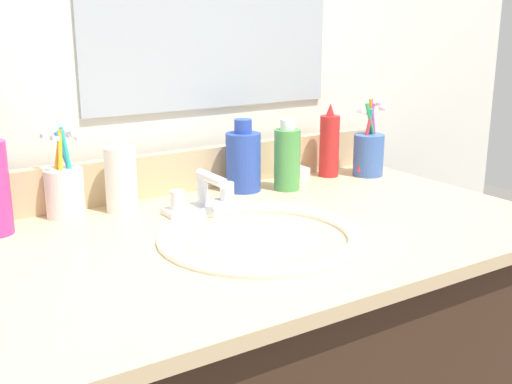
{
  "coord_description": "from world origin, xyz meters",
  "views": [
    {
      "loc": [
        -0.59,
        -0.89,
        1.1
      ],
      "look_at": [
        -0.01,
        0.0,
        0.8
      ],
      "focal_mm": 44.66,
      "sensor_mm": 36.0,
      "label": 1
    }
  ],
  "objects_px": {
    "bottle_spray_red": "(329,145)",
    "soap_bar": "(294,173)",
    "bottle_lotion_white": "(121,178)",
    "cup_white_ceramic": "(65,189)",
    "bottle_shampoo_blue": "(243,160)",
    "bottle_toner_green": "(287,158)",
    "cup_blue_plastic": "(369,152)",
    "faucet": "(204,197)"
  },
  "relations": [
    {
      "from": "bottle_lotion_white",
      "to": "bottle_toner_green",
      "type": "height_order",
      "value": "bottle_toner_green"
    },
    {
      "from": "faucet",
      "to": "bottle_shampoo_blue",
      "type": "bearing_deg",
      "value": 31.44
    },
    {
      "from": "bottle_shampoo_blue",
      "to": "bottle_spray_red",
      "type": "relative_size",
      "value": 0.91
    },
    {
      "from": "bottle_toner_green",
      "to": "cup_white_ceramic",
      "type": "relative_size",
      "value": 0.9
    },
    {
      "from": "faucet",
      "to": "bottle_spray_red",
      "type": "relative_size",
      "value": 0.93
    },
    {
      "from": "faucet",
      "to": "bottle_lotion_white",
      "type": "bearing_deg",
      "value": 146.9
    },
    {
      "from": "bottle_toner_green",
      "to": "soap_bar",
      "type": "bearing_deg",
      "value": 45.36
    },
    {
      "from": "cup_blue_plastic",
      "to": "soap_bar",
      "type": "distance_m",
      "value": 0.19
    },
    {
      "from": "bottle_spray_red",
      "to": "bottle_shampoo_blue",
      "type": "bearing_deg",
      "value": -179.77
    },
    {
      "from": "bottle_spray_red",
      "to": "bottle_toner_green",
      "type": "bearing_deg",
      "value": -163.88
    },
    {
      "from": "bottle_shampoo_blue",
      "to": "soap_bar",
      "type": "relative_size",
      "value": 2.43
    },
    {
      "from": "bottle_spray_red",
      "to": "soap_bar",
      "type": "relative_size",
      "value": 2.69
    },
    {
      "from": "bottle_spray_red",
      "to": "soap_bar",
      "type": "distance_m",
      "value": 0.11
    },
    {
      "from": "bottle_spray_red",
      "to": "cup_blue_plastic",
      "type": "relative_size",
      "value": 0.94
    },
    {
      "from": "soap_bar",
      "to": "bottle_toner_green",
      "type": "bearing_deg",
      "value": -134.64
    },
    {
      "from": "faucet",
      "to": "bottle_spray_red",
      "type": "height_order",
      "value": "bottle_spray_red"
    },
    {
      "from": "bottle_toner_green",
      "to": "bottle_shampoo_blue",
      "type": "bearing_deg",
      "value": 152.96
    },
    {
      "from": "cup_white_ceramic",
      "to": "cup_blue_plastic",
      "type": "xyz_separation_m",
      "value": [
        0.7,
        -0.07,
        0.0
      ]
    },
    {
      "from": "bottle_toner_green",
      "to": "soap_bar",
      "type": "height_order",
      "value": "bottle_toner_green"
    },
    {
      "from": "bottle_shampoo_blue",
      "to": "bottle_toner_green",
      "type": "distance_m",
      "value": 0.1
    },
    {
      "from": "bottle_lotion_white",
      "to": "bottle_spray_red",
      "type": "distance_m",
      "value": 0.52
    },
    {
      "from": "bottle_toner_green",
      "to": "soap_bar",
      "type": "xyz_separation_m",
      "value": [
        0.07,
        0.07,
        -0.06
      ]
    },
    {
      "from": "bottle_spray_red",
      "to": "bottle_toner_green",
      "type": "xyz_separation_m",
      "value": [
        -0.15,
        -0.04,
        -0.01
      ]
    },
    {
      "from": "bottle_lotion_white",
      "to": "bottle_shampoo_blue",
      "type": "relative_size",
      "value": 0.95
    },
    {
      "from": "bottle_lotion_white",
      "to": "bottle_toner_green",
      "type": "relative_size",
      "value": 0.96
    },
    {
      "from": "faucet",
      "to": "soap_bar",
      "type": "height_order",
      "value": "faucet"
    },
    {
      "from": "bottle_lotion_white",
      "to": "cup_blue_plastic",
      "type": "xyz_separation_m",
      "value": [
        0.6,
        -0.04,
        -0.01
      ]
    },
    {
      "from": "bottle_lotion_white",
      "to": "bottle_spray_red",
      "type": "bearing_deg",
      "value": 0.23
    },
    {
      "from": "bottle_shampoo_blue",
      "to": "bottle_lotion_white",
      "type": "bearing_deg",
      "value": -179.78
    },
    {
      "from": "bottle_toner_green",
      "to": "soap_bar",
      "type": "relative_size",
      "value": 2.4
    },
    {
      "from": "bottle_lotion_white",
      "to": "faucet",
      "type": "bearing_deg",
      "value": -33.1
    },
    {
      "from": "bottle_shampoo_blue",
      "to": "bottle_toner_green",
      "type": "height_order",
      "value": "bottle_shampoo_blue"
    },
    {
      "from": "bottle_shampoo_blue",
      "to": "cup_blue_plastic",
      "type": "relative_size",
      "value": 0.85
    },
    {
      "from": "cup_white_ceramic",
      "to": "cup_blue_plastic",
      "type": "relative_size",
      "value": 0.94
    },
    {
      "from": "bottle_spray_red",
      "to": "cup_white_ceramic",
      "type": "xyz_separation_m",
      "value": [
        -0.62,
        0.02,
        -0.02
      ]
    },
    {
      "from": "cup_blue_plastic",
      "to": "bottle_shampoo_blue",
      "type": "bearing_deg",
      "value": 172.29
    },
    {
      "from": "cup_white_ceramic",
      "to": "cup_blue_plastic",
      "type": "distance_m",
      "value": 0.7
    },
    {
      "from": "cup_white_ceramic",
      "to": "bottle_lotion_white",
      "type": "bearing_deg",
      "value": -13.52
    },
    {
      "from": "bottle_shampoo_blue",
      "to": "cup_blue_plastic",
      "type": "distance_m",
      "value": 0.33
    },
    {
      "from": "bottle_lotion_white",
      "to": "cup_blue_plastic",
      "type": "height_order",
      "value": "cup_blue_plastic"
    },
    {
      "from": "bottle_lotion_white",
      "to": "soap_bar",
      "type": "height_order",
      "value": "bottle_lotion_white"
    },
    {
      "from": "bottle_toner_green",
      "to": "cup_blue_plastic",
      "type": "relative_size",
      "value": 0.84
    }
  ]
}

